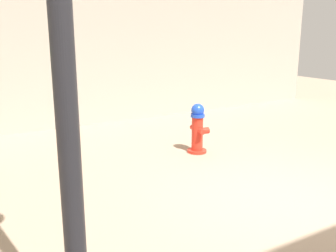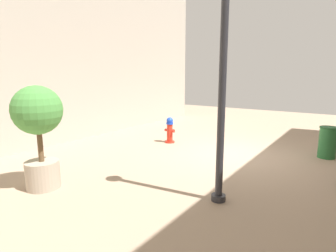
{
  "view_description": "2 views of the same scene",
  "coord_description": "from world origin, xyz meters",
  "px_view_note": "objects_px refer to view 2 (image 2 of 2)",
  "views": [
    {
      "loc": [
        -3.08,
        3.83,
        2.22
      ],
      "look_at": [
        1.34,
        1.23,
        0.94
      ],
      "focal_mm": 40.91,
      "sensor_mm": 36.0,
      "label": 1
    },
    {
      "loc": [
        -2.91,
        7.89,
        2.42
      ],
      "look_at": [
        1.36,
        1.73,
        1.02
      ],
      "focal_mm": 29.2,
      "sensor_mm": 36.0,
      "label": 2
    }
  ],
  "objects_px": {
    "fire_hydrant": "(170,130)",
    "planter_tree": "(38,125)",
    "street_lamp": "(223,64)",
    "trash_bin": "(328,142)"
  },
  "relations": [
    {
      "from": "fire_hydrant",
      "to": "planter_tree",
      "type": "bearing_deg",
      "value": 90.48
    },
    {
      "from": "street_lamp",
      "to": "trash_bin",
      "type": "distance_m",
      "value": 5.15
    },
    {
      "from": "street_lamp",
      "to": "fire_hydrant",
      "type": "bearing_deg",
      "value": -44.3
    },
    {
      "from": "street_lamp",
      "to": "trash_bin",
      "type": "height_order",
      "value": "street_lamp"
    },
    {
      "from": "fire_hydrant",
      "to": "trash_bin",
      "type": "relative_size",
      "value": 0.99
    },
    {
      "from": "trash_bin",
      "to": "planter_tree",
      "type": "bearing_deg",
      "value": 51.19
    },
    {
      "from": "fire_hydrant",
      "to": "planter_tree",
      "type": "relative_size",
      "value": 0.42
    },
    {
      "from": "street_lamp",
      "to": "trash_bin",
      "type": "bearing_deg",
      "value": -108.13
    },
    {
      "from": "street_lamp",
      "to": "planter_tree",
      "type": "bearing_deg",
      "value": 25.09
    },
    {
      "from": "fire_hydrant",
      "to": "street_lamp",
      "type": "distance_m",
      "value": 5.27
    }
  ]
}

